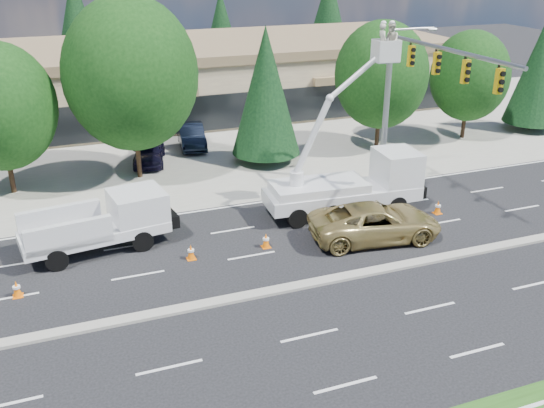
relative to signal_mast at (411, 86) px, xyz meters
name	(u,v)px	position (x,y,z in m)	size (l,w,h in m)	color
ground	(277,291)	(-10.03, -7.04, -6.06)	(140.00, 140.00, 0.00)	black
concrete_apron	(172,147)	(-10.03, 12.96, -6.05)	(140.00, 22.00, 0.01)	gray
road_median	(277,290)	(-10.03, -7.04, -6.00)	(120.00, 0.55, 0.12)	gray
strip_mall	(144,78)	(-10.03, 22.93, -3.23)	(50.40, 15.40, 5.50)	tan
tree_front_d	(131,74)	(-13.03, 7.96, 0.05)	(7.52, 7.52, 10.43)	#332114
tree_front_e	(266,91)	(-5.03, 7.96, -1.53)	(4.28, 4.28, 8.44)	#332114
tree_front_f	(381,75)	(2.97, 7.96, -1.11)	(6.10, 6.10, 8.46)	#332114
tree_front_g	(470,76)	(9.97, 7.96, -1.65)	(5.42, 5.42, 7.52)	#332114
tree_front_h	(538,72)	(15.97, 7.96, -1.75)	(4.08, 4.08, 8.04)	#332114
tree_back_b	(77,27)	(-14.03, 34.96, -0.42)	(5.33, 5.33, 10.50)	#332114
tree_back_c	(221,31)	(-0.03, 34.96, -1.36)	(4.44, 4.44, 8.76)	#332114
tree_back_d	(328,17)	(11.97, 34.96, -0.41)	(5.34, 5.34, 10.52)	#332114
signal_mast	(411,86)	(0.00, 0.00, 0.00)	(2.76, 10.16, 9.00)	gray
utility_pickup	(106,227)	(-15.91, -0.78, -5.05)	(6.66, 3.23, 2.45)	silver
bucket_truck	(356,175)	(-3.44, -0.98, -4.08)	(8.10, 3.03, 9.49)	silver
traffic_cone_a	(17,289)	(-19.71, -3.83, -5.72)	(0.40, 0.40, 0.70)	orange
traffic_cone_b	(191,252)	(-12.60, -3.20, -5.72)	(0.40, 0.40, 0.70)	orange
traffic_cone_c	(266,241)	(-9.14, -3.29, -5.72)	(0.40, 0.40, 0.70)	orange
traffic_cone_d	(395,218)	(-2.32, -3.15, -5.72)	(0.40, 0.40, 0.70)	orange
traffic_cone_e	(438,207)	(0.43, -2.82, -5.72)	(0.40, 0.40, 0.70)	orange
minivan	(375,222)	(-4.07, -4.24, -5.20)	(2.84, 6.15, 1.71)	tan
parked_car_west	(149,151)	(-12.03, 10.35, -5.27)	(1.86, 4.62, 1.57)	black
parked_car_east	(191,136)	(-8.75, 12.64, -5.28)	(1.64, 4.71, 1.55)	black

